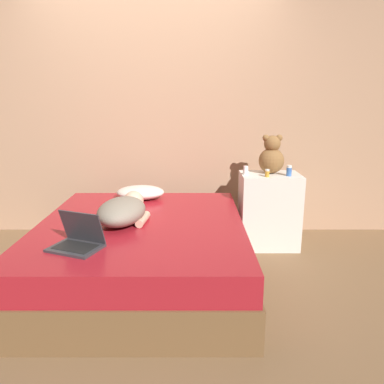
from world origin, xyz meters
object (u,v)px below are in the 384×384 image
person_lying (123,210)px  bottle_amber (266,173)px  laptop (77,240)px  bottle_white (245,170)px  teddy_bear (271,157)px  bottle_blue (288,171)px  pillow (140,192)px

person_lying → bottle_amber: bearing=32.5°
laptop → bottle_white: 1.72m
teddy_bear → bottle_blue: size_ratio=3.70×
pillow → bottle_amber: 1.18m
teddy_bear → bottle_white: size_ratio=4.50×
pillow → laptop: laptop is taller
pillow → bottle_blue: size_ratio=4.51×
pillow → bottle_white: (0.98, 0.01, 0.21)m
bottle_amber → bottle_blue: (0.21, 0.04, 0.01)m
teddy_bear → bottle_white: bearing=-164.8°
laptop → bottle_white: bearing=65.9°
teddy_bear → laptop: bearing=-139.5°
bottle_blue → person_lying: bearing=-156.2°
person_lying → laptop: bearing=-104.8°
person_lying → bottle_amber: (1.20, 0.58, 0.17)m
bottle_blue → laptop: bearing=-144.9°
teddy_bear → bottle_blue: (0.14, -0.13, -0.11)m
pillow → bottle_blue: bottle_blue is taller
laptop → person_lying: bearing=90.1°
pillow → bottle_amber: (1.16, -0.09, 0.20)m
bottle_white → person_lying: bearing=-146.3°
person_lying → teddy_bear: teddy_bear is taller
laptop → bottle_blue: 1.98m
laptop → teddy_bear: teddy_bear is taller
teddy_bear → bottle_amber: (-0.07, -0.17, -0.12)m
person_lying → laptop: size_ratio=1.88×
bottle_white → pillow: bearing=-179.4°
bottle_white → bottle_blue: 0.39m
bottle_white → bottle_amber: 0.21m
person_lying → bottle_white: bottle_white is taller
bottle_white → bottle_amber: bottle_white is taller
person_lying → bottle_white: (1.02, 0.68, 0.18)m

